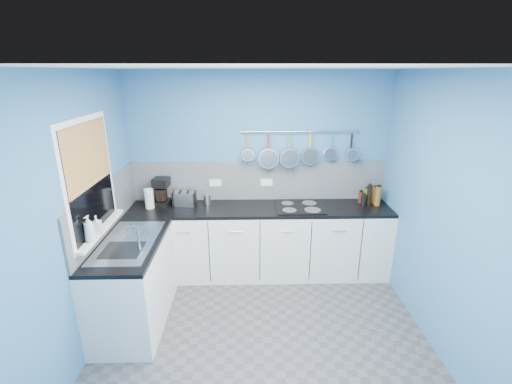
{
  "coord_description": "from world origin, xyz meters",
  "views": [
    {
      "loc": [
        -0.13,
        -2.84,
        2.48
      ],
      "look_at": [
        -0.05,
        0.75,
        1.25
      ],
      "focal_mm": 24.91,
      "sensor_mm": 36.0,
      "label": 1
    }
  ],
  "objects_px": {
    "soap_bottle_a": "(89,229)",
    "hob": "(300,207)",
    "coffee_maker": "(162,192)",
    "paper_towel": "(149,199)",
    "canister": "(207,199)",
    "toaster": "(184,199)",
    "soap_bottle_b": "(97,225)"
  },
  "relations": [
    {
      "from": "coffee_maker",
      "to": "toaster",
      "type": "bearing_deg",
      "value": 7.02
    },
    {
      "from": "soap_bottle_b",
      "to": "toaster",
      "type": "relative_size",
      "value": 0.65
    },
    {
      "from": "paper_towel",
      "to": "hob",
      "type": "height_order",
      "value": "paper_towel"
    },
    {
      "from": "toaster",
      "to": "hob",
      "type": "xyz_separation_m",
      "value": [
        1.41,
        -0.11,
        -0.08
      ]
    },
    {
      "from": "hob",
      "to": "soap_bottle_b",
      "type": "bearing_deg",
      "value": -153.8
    },
    {
      "from": "soap_bottle_b",
      "to": "hob",
      "type": "height_order",
      "value": "soap_bottle_b"
    },
    {
      "from": "soap_bottle_a",
      "to": "coffee_maker",
      "type": "height_order",
      "value": "soap_bottle_a"
    },
    {
      "from": "hob",
      "to": "canister",
      "type": "bearing_deg",
      "value": 172.78
    },
    {
      "from": "soap_bottle_a",
      "to": "hob",
      "type": "height_order",
      "value": "soap_bottle_a"
    },
    {
      "from": "coffee_maker",
      "to": "toaster",
      "type": "relative_size",
      "value": 1.3
    },
    {
      "from": "soap_bottle_a",
      "to": "soap_bottle_b",
      "type": "xyz_separation_m",
      "value": [
        0.0,
        0.16,
        -0.03
      ]
    },
    {
      "from": "soap_bottle_a",
      "to": "canister",
      "type": "distance_m",
      "value": 1.58
    },
    {
      "from": "toaster",
      "to": "canister",
      "type": "distance_m",
      "value": 0.28
    },
    {
      "from": "soap_bottle_b",
      "to": "coffee_maker",
      "type": "distance_m",
      "value": 1.16
    },
    {
      "from": "coffee_maker",
      "to": "toaster",
      "type": "distance_m",
      "value": 0.29
    },
    {
      "from": "toaster",
      "to": "canister",
      "type": "relative_size",
      "value": 2.16
    },
    {
      "from": "paper_towel",
      "to": "toaster",
      "type": "height_order",
      "value": "paper_towel"
    },
    {
      "from": "soap_bottle_b",
      "to": "coffee_maker",
      "type": "relative_size",
      "value": 0.5
    },
    {
      "from": "soap_bottle_a",
      "to": "canister",
      "type": "height_order",
      "value": "soap_bottle_a"
    },
    {
      "from": "canister",
      "to": "toaster",
      "type": "bearing_deg",
      "value": -173.65
    },
    {
      "from": "paper_towel",
      "to": "hob",
      "type": "relative_size",
      "value": 0.42
    },
    {
      "from": "toaster",
      "to": "canister",
      "type": "bearing_deg",
      "value": 15.81
    },
    {
      "from": "coffee_maker",
      "to": "canister",
      "type": "relative_size",
      "value": 2.8
    },
    {
      "from": "paper_towel",
      "to": "coffee_maker",
      "type": "bearing_deg",
      "value": 36.53
    },
    {
      "from": "soap_bottle_a",
      "to": "soap_bottle_b",
      "type": "relative_size",
      "value": 1.39
    },
    {
      "from": "coffee_maker",
      "to": "canister",
      "type": "xyz_separation_m",
      "value": [
        0.55,
        0.03,
        -0.11
      ]
    },
    {
      "from": "hob",
      "to": "toaster",
      "type": "bearing_deg",
      "value": 175.41
    },
    {
      "from": "soap_bottle_a",
      "to": "toaster",
      "type": "relative_size",
      "value": 0.91
    },
    {
      "from": "paper_towel",
      "to": "canister",
      "type": "xyz_separation_m",
      "value": [
        0.68,
        0.12,
        -0.06
      ]
    },
    {
      "from": "paper_towel",
      "to": "canister",
      "type": "height_order",
      "value": "paper_towel"
    },
    {
      "from": "canister",
      "to": "coffee_maker",
      "type": "bearing_deg",
      "value": -177.2
    },
    {
      "from": "soap_bottle_a",
      "to": "coffee_maker",
      "type": "xyz_separation_m",
      "value": [
        0.33,
        1.27,
        -0.1
      ]
    }
  ]
}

